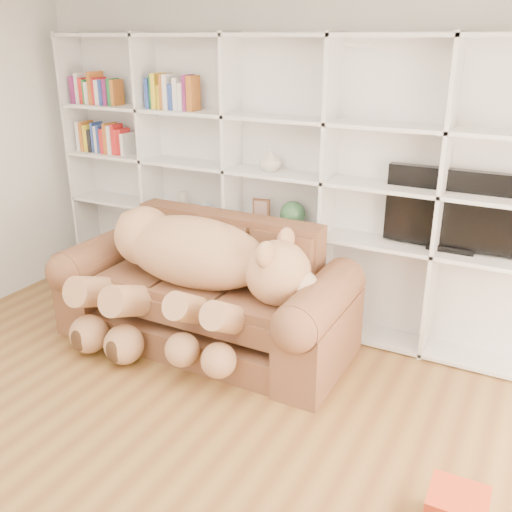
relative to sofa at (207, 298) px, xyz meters
The scene contains 13 objects.
floor 1.72m from the sofa, 79.15° to the right, with size 5.00×5.00×0.00m, color brown.
wall_back 1.34m from the sofa, 69.76° to the left, with size 5.00×0.02×2.70m, color white.
bookshelf 1.18m from the sofa, 84.01° to the left, with size 4.43×0.35×2.40m.
sofa is the anchor object (origin of this frame).
teddy_bear 0.38m from the sofa, 97.63° to the right, with size 1.85×0.99×1.07m.
throw_pillow 0.65m from the sofa, 162.69° to the left, with size 0.42×0.14×0.42m, color #560E1E.
tv 2.04m from the sofa, 22.25° to the left, with size 1.03×0.18×0.61m.
picture_frame 0.90m from the sofa, 76.88° to the left, with size 0.15×0.03×0.19m, color brown.
green_vase 1.00m from the sofa, 55.73° to the left, with size 0.22×0.22×0.22m, color #2D5933.
figurine_tall 1.10m from the sofa, 135.02° to the left, with size 0.08×0.08×0.16m, color beige.
figurine_short 0.96m from the sofa, 123.48° to the left, with size 0.06×0.06×0.11m, color beige.
snow_globe 0.95m from the sofa, 121.81° to the left, with size 0.10×0.10×0.10m, color silver.
shelf_vase 1.25m from the sofa, 70.45° to the left, with size 0.18×0.18×0.19m, color beige.
Camera 1 is at (2.00, -1.87, 2.37)m, focal length 40.00 mm.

